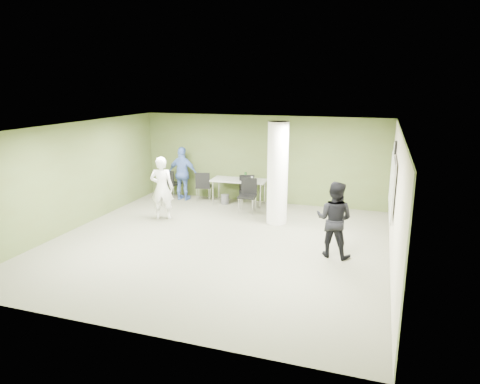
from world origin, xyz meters
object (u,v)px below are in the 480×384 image
(woman_white, at_px, (162,188))
(folding_table, at_px, (239,181))
(man_black, at_px, (334,219))
(chair_back_left, at_px, (171,181))
(man_blue, at_px, (183,174))

(woman_white, bearing_deg, folding_table, -143.65)
(man_black, bearing_deg, woman_white, -3.41)
(chair_back_left, height_order, man_blue, man_blue)
(folding_table, height_order, man_black, man_black)
(chair_back_left, bearing_deg, man_black, 161.02)
(man_blue, bearing_deg, chair_back_left, -15.28)
(woman_white, height_order, man_black, woman_white)
(folding_table, relative_size, chair_back_left, 1.85)
(folding_table, xyz_separation_m, woman_white, (-1.62, -2.07, 0.13))
(folding_table, distance_m, man_black, 4.71)
(woman_white, distance_m, man_blue, 2.07)
(folding_table, height_order, woman_white, woman_white)
(man_black, relative_size, man_blue, 0.97)
(folding_table, height_order, chair_back_left, folding_table)
(folding_table, relative_size, man_black, 1.02)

